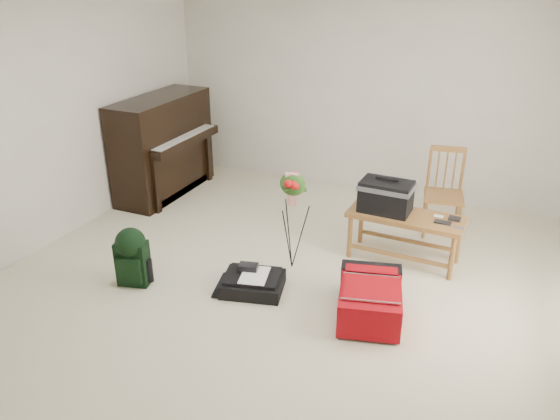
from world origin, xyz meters
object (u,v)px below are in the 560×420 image
at_px(dining_chair, 444,193).
at_px(piano, 164,148).
at_px(bench, 392,203).
at_px(flower_stand, 292,221).
at_px(red_suitcase, 371,296).
at_px(green_backpack, 132,254).
at_px(black_duffel, 253,282).

bearing_deg(dining_chair, piano, 173.73).
height_order(bench, flower_stand, flower_stand).
distance_m(dining_chair, flower_stand, 1.84).
bearing_deg(flower_stand, bench, 17.85).
relative_size(red_suitcase, green_backpack, 1.52).
bearing_deg(bench, dining_chair, 66.33).
distance_m(red_suitcase, flower_stand, 1.07).
distance_m(piano, flower_stand, 2.52).
bearing_deg(green_backpack, flower_stand, 21.67).
distance_m(bench, dining_chair, 0.92).
distance_m(dining_chair, black_duffel, 2.40).
xyz_separation_m(red_suitcase, black_duffel, (-1.08, -0.09, -0.09)).
height_order(red_suitcase, black_duffel, red_suitcase).
distance_m(piano, red_suitcase, 3.57).
xyz_separation_m(bench, black_duffel, (-0.98, -1.11, -0.52)).
bearing_deg(piano, bench, -10.35).
relative_size(bench, flower_stand, 1.11).
height_order(piano, black_duffel, piano).
relative_size(dining_chair, flower_stand, 0.93).
xyz_separation_m(dining_chair, green_backpack, (-2.44, -2.28, -0.15)).
bearing_deg(bench, red_suitcase, -82.11).
height_order(dining_chair, green_backpack, dining_chair).
height_order(red_suitcase, green_backpack, green_backpack).
relative_size(bench, dining_chair, 1.19).
xyz_separation_m(dining_chair, flower_stand, (-1.21, -1.39, 0.03)).
distance_m(piano, green_backpack, 2.28).
xyz_separation_m(piano, flower_stand, (2.25, -1.13, -0.10)).
xyz_separation_m(black_duffel, green_backpack, (-1.06, -0.35, 0.23)).
bearing_deg(green_backpack, black_duffel, 3.84).
distance_m(red_suitcase, black_duffel, 1.09).
height_order(piano, green_backpack, piano).
bearing_deg(piano, red_suitcase, -26.54).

